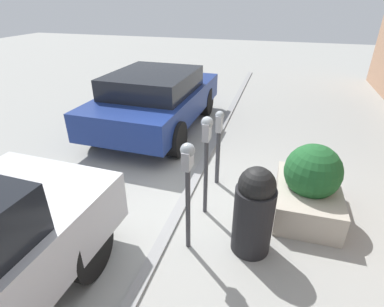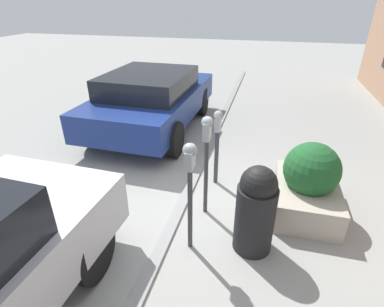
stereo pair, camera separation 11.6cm
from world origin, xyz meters
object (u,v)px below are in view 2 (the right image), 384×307
at_px(parked_car_middle, 152,99).
at_px(trash_bin, 256,209).
at_px(parking_meter_middle, 217,136).
at_px(planter_box, 309,184).
at_px(parking_meter_second, 207,145).
at_px(parking_meter_nearest, 190,174).

relative_size(parked_car_middle, trash_bin, 3.43).
distance_m(parking_meter_middle, parked_car_middle, 2.75).
distance_m(parking_meter_middle, planter_box, 1.57).
distance_m(parking_meter_second, parked_car_middle, 3.41).
height_order(parking_meter_nearest, trash_bin, parking_meter_nearest).
bearing_deg(parking_meter_nearest, trash_bin, -75.66).
relative_size(parking_meter_second, planter_box, 1.16).
distance_m(parking_meter_second, planter_box, 1.65).
bearing_deg(parking_meter_second, trash_bin, -126.77).
distance_m(parking_meter_nearest, parking_meter_second, 0.75).
bearing_deg(parking_meter_nearest, parking_meter_middle, -1.52).
bearing_deg(parked_car_middle, planter_box, -123.92).
bearing_deg(planter_box, parking_meter_second, 105.80).
xyz_separation_m(parked_car_middle, trash_bin, (-3.36, -2.65, -0.16)).
bearing_deg(planter_box, trash_bin, 143.46).
bearing_deg(planter_box, parking_meter_middle, 73.66).
distance_m(parking_meter_second, parking_meter_middle, 0.87).
distance_m(parking_meter_second, trash_bin, 1.06).
bearing_deg(parking_meter_middle, planter_box, -106.34).
bearing_deg(parking_meter_middle, trash_bin, -152.12).
relative_size(parking_meter_nearest, parking_meter_middle, 1.13).
distance_m(planter_box, parked_car_middle, 4.14).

